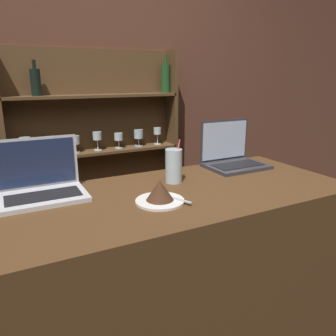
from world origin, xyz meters
name	(u,v)px	position (x,y,z in m)	size (l,w,h in m)	color
bar_counter	(170,291)	(0.00, 0.34, 0.49)	(1.60, 0.67, 0.98)	#4C3019
back_wall	(86,91)	(0.00, 1.68, 1.35)	(7.00, 0.06, 2.70)	brown
back_shelf	(97,156)	(0.03, 1.60, 0.86)	(1.28, 0.18, 1.65)	brown
laptop_near	(41,185)	(-0.49, 0.54, 1.03)	(0.34, 0.23, 0.23)	silver
laptop_far	(232,156)	(0.50, 0.56, 1.03)	(0.32, 0.23, 0.25)	#333338
cake_plate	(160,193)	(-0.09, 0.26, 1.01)	(0.19, 0.19, 0.09)	silver
water_glass	(174,166)	(0.08, 0.46, 1.05)	(0.08, 0.08, 0.20)	silver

